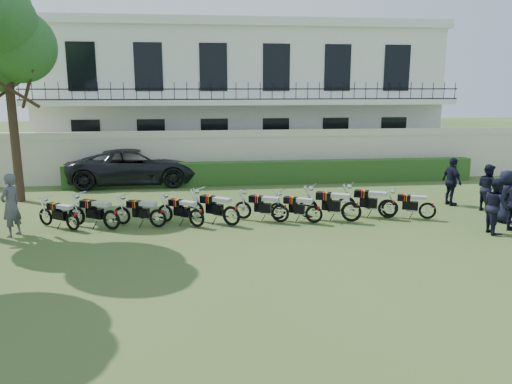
# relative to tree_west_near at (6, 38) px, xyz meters

# --- Properties ---
(ground) EXTENTS (100.00, 100.00, 0.00)m
(ground) POSITION_rel_tree_west_near_xyz_m (8.96, -5.00, -5.89)
(ground) COLOR #355020
(ground) RESTS_ON ground
(perimeter_wall) EXTENTS (30.00, 0.35, 2.30)m
(perimeter_wall) POSITION_rel_tree_west_near_xyz_m (8.96, 3.00, -4.72)
(perimeter_wall) COLOR beige
(perimeter_wall) RESTS_ON ground
(hedge) EXTENTS (18.00, 0.60, 1.00)m
(hedge) POSITION_rel_tree_west_near_xyz_m (9.96, 2.20, -5.39)
(hedge) COLOR #254E1C
(hedge) RESTS_ON ground
(building) EXTENTS (20.40, 9.60, 7.40)m
(building) POSITION_rel_tree_west_near_xyz_m (8.96, 8.96, -2.18)
(building) COLOR white
(building) RESTS_ON ground
(tree_west_near) EXTENTS (3.40, 3.20, 7.90)m
(tree_west_near) POSITION_rel_tree_west_near_xyz_m (0.00, 0.00, 0.00)
(tree_west_near) COLOR #473323
(tree_west_near) RESTS_ON ground
(motorcycle_0) EXTENTS (1.45, 1.06, 0.94)m
(motorcycle_0) POSITION_rel_tree_west_near_xyz_m (2.86, -4.36, -5.46)
(motorcycle_0) COLOR black
(motorcycle_0) RESTS_ON ground
(motorcycle_1) EXTENTS (1.71, 1.02, 1.04)m
(motorcycle_1) POSITION_rel_tree_west_near_xyz_m (3.99, -4.44, -5.41)
(motorcycle_1) COLOR black
(motorcycle_1) RESTS_ON ground
(motorcycle_2) EXTENTS (1.68, 0.83, 0.97)m
(motorcycle_2) POSITION_rel_tree_west_near_xyz_m (5.35, -4.33, -5.44)
(motorcycle_2) COLOR black
(motorcycle_2) RESTS_ON ground
(motorcycle_3) EXTENTS (1.49, 1.11, 0.97)m
(motorcycle_3) POSITION_rel_tree_west_near_xyz_m (6.52, -4.43, -5.44)
(motorcycle_3) COLOR black
(motorcycle_3) RESTS_ON ground
(motorcycle_4) EXTENTS (1.64, 1.21, 1.06)m
(motorcycle_4) POSITION_rel_tree_west_near_xyz_m (7.58, -4.43, -5.40)
(motorcycle_4) COLOR black
(motorcycle_4) RESTS_ON ground
(motorcycle_5) EXTENTS (1.69, 0.93, 1.00)m
(motorcycle_5) POSITION_rel_tree_west_near_xyz_m (9.13, -4.22, -5.43)
(motorcycle_5) COLOR black
(motorcycle_5) RESTS_ON ground
(motorcycle_6) EXTENTS (1.60, 0.92, 0.96)m
(motorcycle_6) POSITION_rel_tree_west_near_xyz_m (10.17, -4.41, -5.45)
(motorcycle_6) COLOR black
(motorcycle_6) RESTS_ON ground
(motorcycle_7) EXTENTS (1.87, 1.02, 1.11)m
(motorcycle_7) POSITION_rel_tree_west_near_xyz_m (11.37, -4.43, -5.38)
(motorcycle_7) COLOR black
(motorcycle_7) RESTS_ON ground
(motorcycle_8) EXTENTS (1.78, 1.02, 1.07)m
(motorcycle_8) POSITION_rel_tree_west_near_xyz_m (12.68, -4.14, -5.40)
(motorcycle_8) COLOR black
(motorcycle_8) RESTS_ON ground
(motorcycle_9) EXTENTS (1.61, 0.83, 0.94)m
(motorcycle_9) POSITION_rel_tree_west_near_xyz_m (13.91, -4.39, -5.46)
(motorcycle_9) COLOR black
(motorcycle_9) RESTS_ON ground
(suv) EXTENTS (5.79, 2.87, 1.58)m
(suv) POSITION_rel_tree_west_near_xyz_m (3.89, 2.84, -5.10)
(suv) COLOR black
(suv) RESTS_ON ground
(inspector) EXTENTS (0.66, 0.78, 1.82)m
(inspector) POSITION_rel_tree_west_near_xyz_m (1.27, -4.66, -4.98)
(inspector) COLOR #58585D
(inspector) RESTS_ON ground
(officer_1) EXTENTS (0.70, 0.85, 1.63)m
(officer_1) POSITION_rel_tree_west_near_xyz_m (15.18, -6.05, -5.07)
(officer_1) COLOR black
(officer_1) RESTS_ON ground
(officer_3) EXTENTS (0.64, 0.88, 1.67)m
(officer_3) POSITION_rel_tree_west_near_xyz_m (16.18, -4.94, -5.06)
(officer_3) COLOR black
(officer_3) RESTS_ON ground
(officer_4) EXTENTS (0.70, 0.86, 1.64)m
(officer_4) POSITION_rel_tree_west_near_xyz_m (16.46, -3.53, -5.07)
(officer_4) COLOR black
(officer_4) RESTS_ON ground
(officer_5) EXTENTS (0.54, 1.06, 1.74)m
(officer_5) POSITION_rel_tree_west_near_xyz_m (15.66, -2.57, -5.02)
(officer_5) COLOR black
(officer_5) RESTS_ON ground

